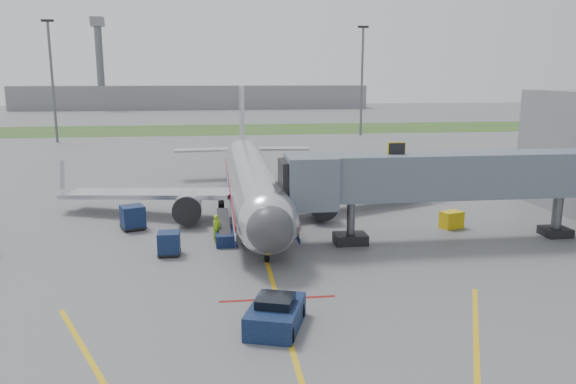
{
  "coord_description": "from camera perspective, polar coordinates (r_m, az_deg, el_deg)",
  "views": [
    {
      "loc": [
        -2.96,
        -30.88,
        11.21
      ],
      "look_at": [
        2.03,
        7.46,
        3.2
      ],
      "focal_mm": 35.0,
      "sensor_mm": 36.0,
      "label": 1
    }
  ],
  "objects": [
    {
      "name": "ground",
      "position": [
        32.98,
        -1.85,
        -8.17
      ],
      "size": [
        400.0,
        400.0,
        0.0
      ],
      "primitive_type": "plane",
      "color": "#565659",
      "rests_on": "ground"
    },
    {
      "name": "grass_strip",
      "position": [
        121.43,
        -6.03,
        6.34
      ],
      "size": [
        300.0,
        25.0,
        0.01
      ],
      "primitive_type": "cube",
      "color": "#2D4C1E",
      "rests_on": "ground"
    },
    {
      "name": "apron_markings",
      "position": [
        26.18,
        -0.22,
        -13.63
      ],
      "size": [
        21.52,
        50.0,
        0.01
      ],
      "color": "gold",
      "rests_on": "ground"
    },
    {
      "name": "airliner",
      "position": [
        47.01,
        -3.68,
        1.18
      ],
      "size": [
        32.1,
        35.67,
        10.25
      ],
      "color": "silver",
      "rests_on": "ground"
    },
    {
      "name": "jet_bridge",
      "position": [
        39.79,
        16.14,
        1.49
      ],
      "size": [
        25.3,
        4.0,
        6.9
      ],
      "color": "slate",
      "rests_on": "ground"
    },
    {
      "name": "light_mast_left",
      "position": [
        104.44,
        -22.83,
        10.57
      ],
      "size": [
        2.0,
        0.44,
        20.4
      ],
      "color": "#595B60",
      "rests_on": "ground"
    },
    {
      "name": "light_mast_right",
      "position": [
        109.51,
        7.52,
        11.38
      ],
      "size": [
        2.0,
        0.44,
        20.4
      ],
      "color": "#595B60",
      "rests_on": "ground"
    },
    {
      "name": "distant_terminal",
      "position": [
        201.13,
        -9.55,
        9.49
      ],
      "size": [
        120.0,
        14.0,
        8.0
      ],
      "primitive_type": "cube",
      "color": "slate",
      "rests_on": "ground"
    },
    {
      "name": "control_tower",
      "position": [
        199.44,
        -18.6,
        12.87
      ],
      "size": [
        4.0,
        4.0,
        30.0
      ],
      "color": "#595B60",
      "rests_on": "ground"
    },
    {
      "name": "pushback_tug",
      "position": [
        25.98,
        -1.28,
        -12.34
      ],
      "size": [
        3.22,
        4.09,
        1.49
      ],
      "color": "black",
      "rests_on": "ground"
    },
    {
      "name": "baggage_cart_a",
      "position": [
        43.26,
        -15.5,
        -2.5
      ],
      "size": [
        2.15,
        2.15,
        1.79
      ],
      "color": "black",
      "rests_on": "ground"
    },
    {
      "name": "baggage_cart_c",
      "position": [
        36.59,
        -12.0,
        -5.14
      ],
      "size": [
        1.41,
        1.41,
        1.51
      ],
      "color": "black",
      "rests_on": "ground"
    },
    {
      "name": "belt_loader",
      "position": [
        39.01,
        -6.48,
        -4.36
      ],
      "size": [
        1.35,
        3.87,
        1.87
      ],
      "color": "black",
      "rests_on": "ground"
    },
    {
      "name": "ground_power_cart",
      "position": [
        43.91,
        16.27,
        -2.73
      ],
      "size": [
        1.83,
        1.5,
        1.26
      ],
      "color": "#E1B60D",
      "rests_on": "ground"
    },
    {
      "name": "ramp_worker",
      "position": [
        38.8,
        -7.23,
        -3.7
      ],
      "size": [
        0.84,
        0.79,
        1.93
      ],
      "primitive_type": "imported",
      "rotation": [
        0.0,
        0.0,
        0.63
      ],
      "color": "#9AE31A",
      "rests_on": "ground"
    }
  ]
}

